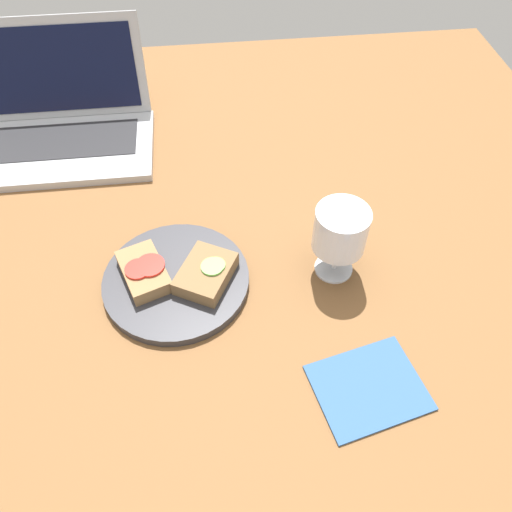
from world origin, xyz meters
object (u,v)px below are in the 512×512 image
sandwich_with_tomato (144,271)px  napkin (368,387)px  wine_glass (340,232)px  laptop (61,122)px  plate (176,280)px  sandwich_with_cucumber (206,273)px

sandwich_with_tomato → napkin: sandwich_with_tomato is taller
wine_glass → laptop: laptop is taller
wine_glass → napkin: (0.33, -20.62, -8.58)cm
laptop → napkin: laptop is taller
wine_glass → napkin: 22.34cm
plate → sandwich_with_cucumber: 5.27cm
sandwich_with_cucumber → laptop: bearing=123.6°
napkin → sandwich_with_cucumber: bearing=136.1°
sandwich_with_cucumber → laptop: size_ratio=0.33×
laptop → napkin: (47.14, -59.84, -4.05)cm
laptop → napkin: 76.29cm
plate → napkin: bearing=-39.1°
sandwich_with_cucumber → laptop: 48.01cm
sandwich_with_tomato → wine_glass: 30.31cm
plate → wine_glass: 26.29cm
plate → napkin: plate is taller
napkin → laptop: bearing=128.2°
sandwich_with_cucumber → wine_glass: size_ratio=0.91×
sandwich_with_cucumber → napkin: size_ratio=0.81×
wine_glass → laptop: bearing=140.0°
sandwich_with_cucumber → napkin: bearing=-43.9°
sandwich_with_tomato → sandwich_with_cucumber: bearing=-8.8°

